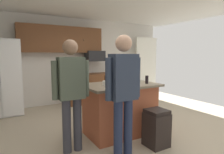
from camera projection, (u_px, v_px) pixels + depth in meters
floor at (122, 132)px, 3.69m from camera, size 7.04×7.04×0.00m
back_wall at (73, 61)px, 5.94m from camera, size 6.40×0.10×2.60m
french_door_window_panel at (146, 65)px, 6.91m from camera, size 0.90×0.06×2.00m
cabinet_run_upper at (62, 40)px, 5.50m from camera, size 2.40×0.38×0.75m
cabinet_run_lower at (95, 87)px, 6.06m from camera, size 1.80×0.63×0.90m
refrigerator at (0, 78)px, 4.63m from camera, size 0.94×0.76×1.86m
microwave_over_range at (95, 56)px, 5.96m from camera, size 0.56×0.40×0.32m
kitchen_island at (120, 109)px, 3.57m from camera, size 1.37×0.89×0.95m
person_guest_left at (123, 88)px, 2.68m from camera, size 0.57×0.23×1.76m
person_guest_by_door at (71, 88)px, 2.84m from camera, size 0.57×0.23×1.71m
glass_stout_tall at (147, 80)px, 3.56m from camera, size 0.06×0.06×0.15m
mug_ceramic_white at (105, 83)px, 3.28m from camera, size 0.13×0.09×0.09m
glass_pilsner at (106, 79)px, 3.62m from camera, size 0.06×0.06×0.15m
serving_tray at (125, 82)px, 3.57m from camera, size 0.44×0.30×0.04m
trash_bin at (156, 128)px, 3.09m from camera, size 0.34×0.34×0.61m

